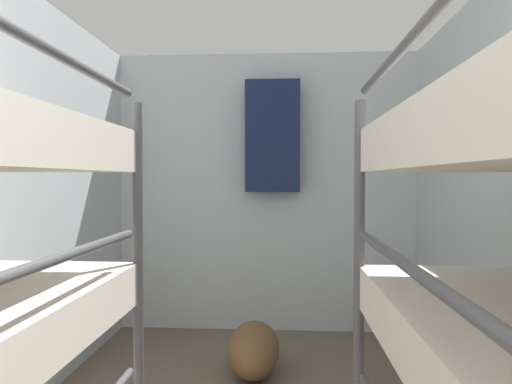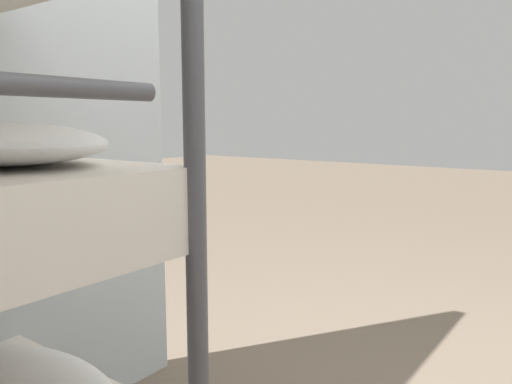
{
  "view_description": "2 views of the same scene",
  "coord_description": "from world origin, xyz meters",
  "views": [
    {
      "loc": [
        0.16,
        0.42,
        1.28
      ],
      "look_at": [
        0.01,
        2.71,
        1.21
      ],
      "focal_mm": 32.0,
      "sensor_mm": 36.0,
      "label": 1
    },
    {
      "loc": [
        -0.21,
        1.29,
        1.01
      ],
      "look_at": [
        0.08,
        0.9,
        0.94
      ],
      "focal_mm": 35.0,
      "sensor_mm": 36.0,
      "label": 2
    }
  ],
  "objects": []
}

